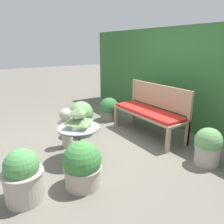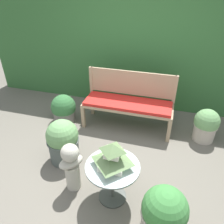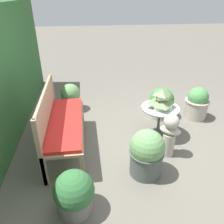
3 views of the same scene
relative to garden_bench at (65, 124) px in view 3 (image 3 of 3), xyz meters
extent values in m
plane|color=#666056|center=(-0.09, -1.17, -0.45)|extent=(30.00, 30.00, 0.00)
cube|color=tan|center=(-0.77, -0.24, -0.24)|extent=(0.06, 0.06, 0.42)
cube|color=tan|center=(0.77, -0.24, -0.24)|extent=(0.06, 0.06, 0.42)
cube|color=tan|center=(-0.77, 0.24, -0.24)|extent=(0.06, 0.06, 0.42)
cube|color=tan|center=(0.77, 0.24, -0.24)|extent=(0.06, 0.06, 0.42)
cube|color=tan|center=(0.00, 0.00, -0.01)|extent=(1.59, 0.55, 0.04)
cube|color=red|center=(0.00, 0.00, 0.04)|extent=(1.53, 0.50, 0.05)
cube|color=tan|center=(-0.77, 0.25, 0.05)|extent=(0.06, 0.06, 1.00)
cube|color=tan|center=(0.77, 0.25, 0.05)|extent=(0.06, 0.06, 1.00)
cube|color=tan|center=(0.00, 0.25, 0.32)|extent=(1.53, 0.04, 0.45)
cylinder|color=#424742|center=(0.17, -1.57, -0.44)|extent=(0.35, 0.35, 0.02)
cylinder|color=#424742|center=(0.17, -1.57, -0.18)|extent=(0.04, 0.04, 0.53)
cylinder|color=silver|center=(0.17, -1.57, 0.09)|extent=(0.64, 0.64, 0.01)
torus|color=#424742|center=(0.17, -1.57, 0.08)|extent=(0.64, 0.64, 0.02)
cube|color=silver|center=(0.17, -1.57, 0.14)|extent=(0.28, 0.28, 0.08)
pyramid|color=#668451|center=(0.17, -1.57, 0.22)|extent=(0.38, 0.38, 0.09)
cube|color=silver|center=(0.17, -1.57, 0.29)|extent=(0.17, 0.17, 0.07)
pyramid|color=#668451|center=(0.17, -1.57, 0.38)|extent=(0.23, 0.23, 0.10)
cylinder|color=#B7B2A3|center=(-0.37, -1.55, -0.26)|extent=(0.19, 0.19, 0.38)
ellipsoid|color=#B7B2A3|center=(-0.37, -1.55, -0.01)|extent=(0.34, 0.36, 0.12)
sphere|color=#B7B2A3|center=(-0.37, -1.55, 0.15)|extent=(0.23, 0.23, 0.23)
cylinder|color=slate|center=(-1.20, -0.15, -0.34)|extent=(0.40, 0.40, 0.23)
torus|color=slate|center=(-1.20, -0.15, -0.23)|extent=(0.44, 0.44, 0.03)
sphere|color=#336B38|center=(-1.20, -0.15, -0.14)|extent=(0.47, 0.47, 0.47)
cylinder|color=#ADA393|center=(0.68, -2.51, -0.26)|extent=(0.44, 0.44, 0.38)
torus|color=#ADA393|center=(0.68, -2.51, -0.08)|extent=(0.47, 0.47, 0.03)
sphere|color=#4C8E4C|center=(0.68, -2.51, 0.00)|extent=(0.39, 0.39, 0.39)
cylinder|color=#ADA393|center=(0.80, -1.82, -0.31)|extent=(0.45, 0.45, 0.28)
torus|color=#ADA393|center=(0.80, -1.82, -0.18)|extent=(0.49, 0.49, 0.03)
sphere|color=#3D7F3D|center=(0.80, -1.82, -0.09)|extent=(0.49, 0.49, 0.49)
cylinder|color=#ADA393|center=(1.34, -0.02, -0.30)|extent=(0.36, 0.36, 0.30)
torus|color=#ADA393|center=(1.34, -0.02, -0.16)|extent=(0.39, 0.39, 0.03)
sphere|color=#66995B|center=(1.34, -0.02, -0.08)|extent=(0.41, 0.41, 0.41)
cylinder|color=#4C5651|center=(-0.72, -1.11, -0.26)|extent=(0.44, 0.44, 0.37)
torus|color=#4C5651|center=(-0.72, -1.11, -0.09)|extent=(0.47, 0.47, 0.03)
sphere|color=#66995B|center=(-0.72, -1.11, 0.00)|extent=(0.47, 0.47, 0.47)
camera|label=1|loc=(3.04, -2.84, 1.29)|focal=35.00mm
camera|label=2|loc=(0.66, -3.30, 1.95)|focal=35.00mm
camera|label=3|loc=(-2.94, -0.35, 1.79)|focal=35.00mm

